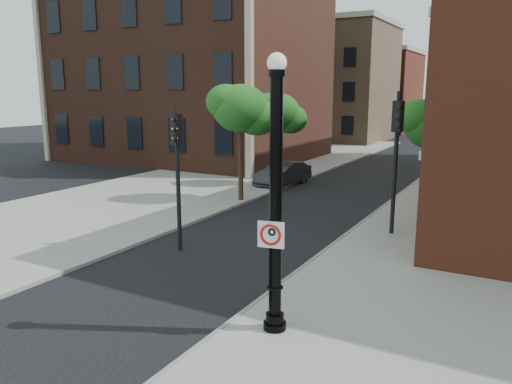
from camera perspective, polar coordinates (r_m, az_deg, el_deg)
The scene contains 16 objects.
ground at distance 12.98m, azimuth -11.34°, elevation -13.15°, with size 120.00×120.00×0.00m, color black.
sidewalk_right at distance 19.72m, azimuth 22.77°, elevation -5.00°, with size 8.00×60.00×0.12m, color gray.
sidewalk_left at distance 32.14m, azimuth -2.95°, elevation 2.05°, with size 10.00×50.00×0.12m, color gray.
curb_edge at distance 20.45m, azimuth 11.72°, elevation -3.71°, with size 0.10×60.00×0.14m, color gray.
victorian_building at distance 40.70m, azimuth -7.19°, elevation 16.25°, with size 18.60×14.60×17.95m.
bg_building_tan_a at distance 56.48m, azimuth 8.64°, elevation 12.10°, with size 12.00×12.00×12.00m, color #88664A.
bg_building_red at distance 69.76m, azimuth 12.72°, elevation 11.01°, with size 12.00×12.00×10.00m, color maroon.
lamppost at distance 10.68m, azimuth 2.26°, elevation -2.26°, with size 0.52×0.52×6.12m.
no_parking_sign at distance 10.68m, azimuth 1.72°, elevation -4.88°, with size 0.58×0.15×0.59m.
parked_car at distance 28.68m, azimuth 3.10°, elevation 2.13°, with size 1.43×4.11×1.35m, color #29292D.
traffic_signal_left at distance 16.65m, azimuth -9.02°, elevation 4.35°, with size 0.38×0.43×4.93m.
traffic_signal_right at distance 18.75m, azimuth 15.77°, elevation 5.71°, with size 0.38×0.46×5.34m.
utility_pole at distance 17.90m, azimuth 19.07°, elevation 2.15°, with size 0.11×0.11×5.28m, color #999999.
street_tree_a at distance 23.82m, azimuth -1.66°, elevation 9.40°, with size 3.14×2.84×5.66m.
street_tree_b at distance 27.93m, azimuth 2.62°, elevation 8.99°, with size 2.90×2.62×5.22m.
street_tree_c at distance 21.24m, azimuth 19.79°, elevation 7.11°, with size 2.80×2.53×5.04m.
Camera 1 is at (7.76, -8.90, 5.38)m, focal length 35.00 mm.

